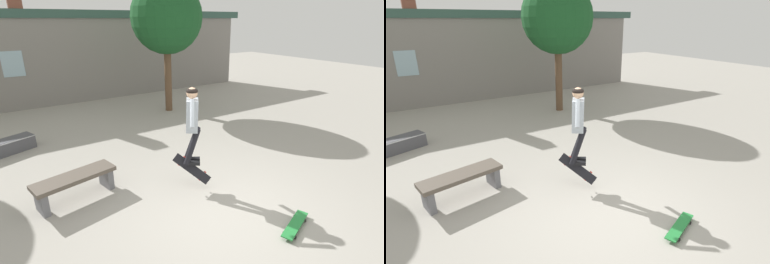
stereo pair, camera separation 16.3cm
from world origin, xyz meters
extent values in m
plane|color=#A39E93|center=(0.00, 0.00, 0.00)|extent=(40.00, 40.00, 0.00)
cube|color=gray|center=(0.00, 9.23, 1.63)|extent=(15.45, 0.40, 3.26)
cube|color=#335147|center=(0.00, 9.23, 3.41)|extent=(16.22, 0.52, 0.30)
cube|color=#99B7C6|center=(-2.33, 9.02, 1.72)|extent=(0.70, 0.02, 0.90)
cylinder|color=brown|center=(2.32, 6.03, 1.18)|extent=(0.26, 0.26, 2.36)
sphere|color=#194C23|center=(2.32, 6.03, 3.29)|extent=(2.47, 2.47, 2.47)
cube|color=brown|center=(-2.06, 1.79, 0.46)|extent=(1.57, 0.78, 0.08)
cube|color=slate|center=(-2.68, 1.66, 0.21)|extent=(0.20, 0.41, 0.42)
cube|color=slate|center=(-1.44, 1.92, 0.21)|extent=(0.20, 0.41, 0.42)
cube|color=#4C4C51|center=(-3.16, 4.85, 0.18)|extent=(1.61, 0.97, 0.36)
cube|color=#B7B7BC|center=(-3.08, 4.65, 0.35)|extent=(1.47, 0.60, 0.02)
cube|color=#9EA8B2|center=(0.03, 0.96, 1.53)|extent=(0.38, 0.41, 0.61)
sphere|color=tan|center=(0.03, 0.96, 1.96)|extent=(0.29, 0.29, 0.21)
ellipsoid|color=black|center=(0.03, 0.96, 1.99)|extent=(0.30, 0.30, 0.12)
cylinder|color=black|center=(0.07, 1.03, 0.92)|extent=(0.31, 0.33, 0.75)
cube|color=black|center=(0.10, 1.02, 0.57)|extent=(0.27, 0.22, 0.07)
cylinder|color=black|center=(-0.02, 0.89, 0.92)|extent=(0.38, 0.22, 0.75)
cube|color=black|center=(0.00, 0.87, 0.57)|extent=(0.27, 0.22, 0.07)
cylinder|color=#9EA8B2|center=(0.23, 1.27, 1.68)|extent=(0.27, 0.35, 0.47)
cylinder|color=#9EA8B2|center=(-0.18, 0.65, 1.68)|extent=(0.27, 0.35, 0.47)
cube|color=black|center=(-0.02, 0.90, 0.44)|extent=(0.59, 0.54, 0.61)
cylinder|color=#DB3D33|center=(0.22, 0.77, 0.36)|extent=(0.07, 0.08, 0.06)
cylinder|color=#DB3D33|center=(0.10, 0.80, 0.20)|extent=(0.07, 0.08, 0.06)
cylinder|color=#DB3D33|center=(-0.08, 1.08, 0.65)|extent=(0.07, 0.08, 0.06)
cylinder|color=#DB3D33|center=(-0.20, 1.11, 0.49)|extent=(0.07, 0.08, 0.06)
cube|color=#237F38|center=(0.72, -1.07, 0.07)|extent=(0.85, 0.47, 0.02)
cylinder|color=black|center=(0.51, -1.26, 0.03)|extent=(0.06, 0.03, 0.05)
cylinder|color=black|center=(0.44, -1.07, 0.03)|extent=(0.06, 0.03, 0.05)
cylinder|color=black|center=(1.00, -1.07, 0.03)|extent=(0.06, 0.03, 0.05)
cylinder|color=black|center=(0.93, -0.89, 0.03)|extent=(0.06, 0.03, 0.05)
camera|label=1|loc=(-2.92, -3.53, 3.23)|focal=28.00mm
camera|label=2|loc=(-2.79, -3.62, 3.23)|focal=28.00mm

